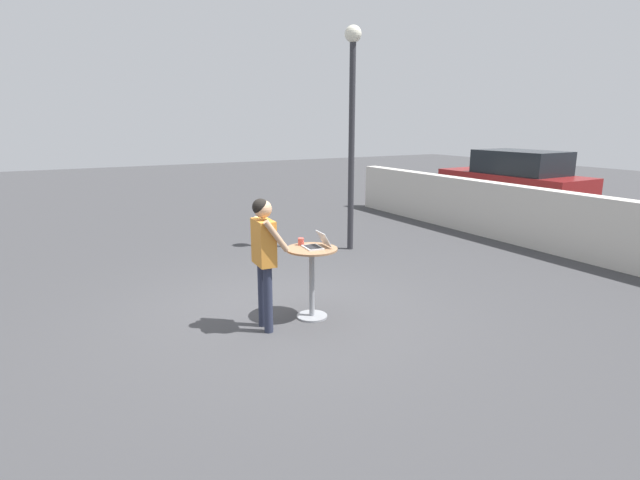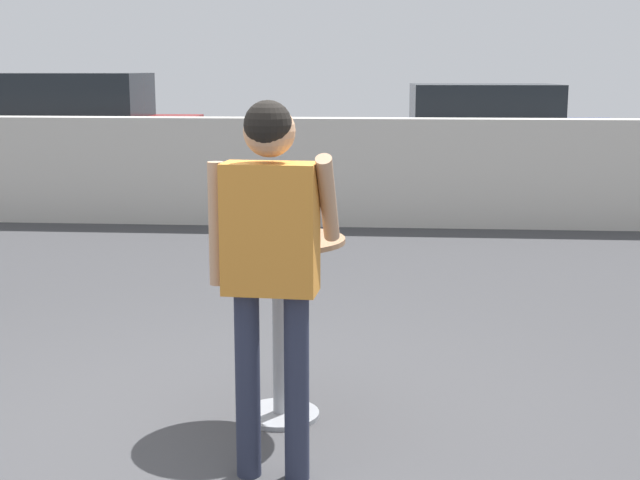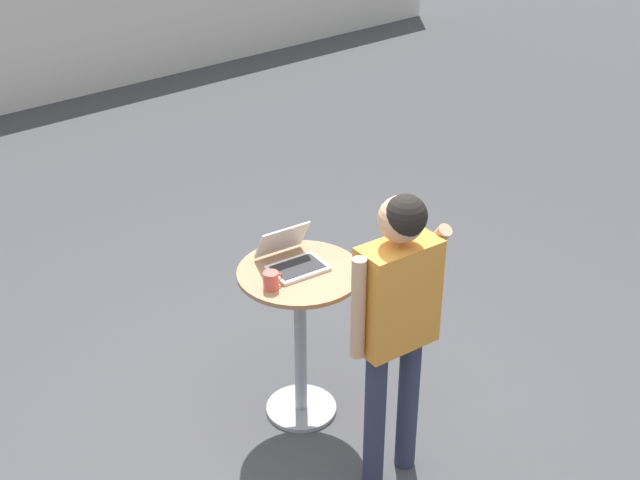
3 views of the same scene
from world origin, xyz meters
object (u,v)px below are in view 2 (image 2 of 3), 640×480
(standing_person, at_px, (270,244))
(laptop, at_px, (281,226))
(parked_car_near_street, at_px, (58,127))
(coffee_mug, at_px, (234,229))
(parked_car_further_down, at_px, (492,133))
(cafe_table, at_px, (279,297))

(standing_person, bearing_deg, laptop, 93.58)
(standing_person, height_order, parked_car_near_street, parked_car_near_street)
(laptop, distance_m, standing_person, 0.77)
(coffee_mug, height_order, standing_person, standing_person)
(coffee_mug, xyz_separation_m, parked_car_further_down, (2.34, 9.73, -0.20))
(coffee_mug, bearing_deg, standing_person, -67.23)
(laptop, bearing_deg, coffee_mug, -152.51)
(coffee_mug, distance_m, parked_car_further_down, 10.01)
(standing_person, bearing_deg, cafe_table, 94.45)
(cafe_table, xyz_separation_m, standing_person, (0.05, -0.69, 0.41))
(standing_person, bearing_deg, parked_car_near_street, 115.14)
(parked_car_further_down, bearing_deg, standing_person, -101.26)
(cafe_table, relative_size, parked_car_near_street, 0.21)
(coffee_mug, bearing_deg, cafe_table, 11.31)
(coffee_mug, bearing_deg, parked_car_near_street, 115.30)
(parked_car_near_street, bearing_deg, cafe_table, -63.54)
(cafe_table, distance_m, parked_car_further_down, 9.92)
(laptop, distance_m, parked_car_near_street, 10.58)
(cafe_table, bearing_deg, laptop, 85.34)
(cafe_table, relative_size, standing_person, 0.57)
(parked_car_further_down, bearing_deg, coffee_mug, -103.52)
(laptop, bearing_deg, parked_car_near_street, 116.67)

